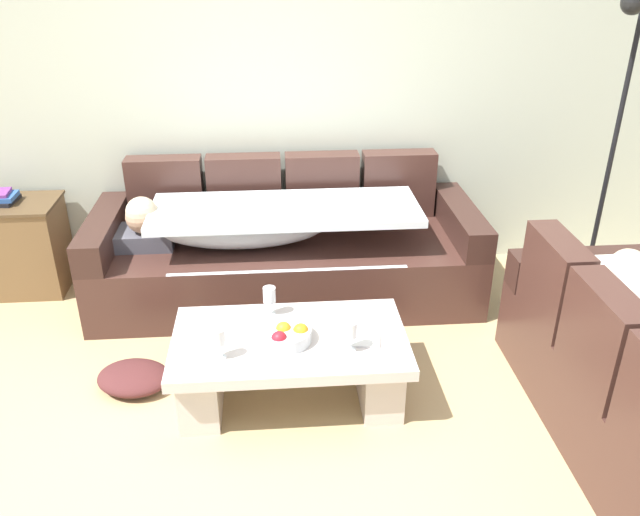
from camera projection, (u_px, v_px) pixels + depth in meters
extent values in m
plane|color=tan|center=(270.00, 467.00, 2.97)|extent=(14.00, 14.00, 0.00)
cube|color=beige|center=(260.00, 80.00, 4.28)|extent=(9.00, 0.10, 2.70)
cube|color=#422721|center=(287.00, 268.00, 4.31)|extent=(2.52, 0.92, 0.42)
cube|color=#422721|center=(166.00, 190.00, 4.39)|extent=(0.51, 0.16, 0.46)
cube|color=#422721|center=(245.00, 188.00, 4.43)|extent=(0.51, 0.16, 0.46)
cube|color=#422721|center=(322.00, 186.00, 4.47)|extent=(0.51, 0.16, 0.46)
cube|color=#422721|center=(398.00, 184.00, 4.51)|extent=(0.51, 0.16, 0.46)
cube|color=#351F1A|center=(103.00, 232.00, 4.09)|extent=(0.18, 0.92, 0.20)
cube|color=#351F1A|center=(461.00, 220.00, 4.25)|extent=(0.18, 0.92, 0.20)
cube|color=#4C4C56|center=(146.00, 237.00, 4.12)|extent=(0.36, 0.28, 0.11)
sphere|color=tan|center=(142.00, 217.00, 4.01)|extent=(0.21, 0.21, 0.21)
sphere|color=#CCB793|center=(142.00, 212.00, 4.00)|extent=(0.20, 0.20, 0.20)
ellipsoid|color=silver|center=(242.00, 225.00, 4.09)|extent=(1.10, 0.44, 0.28)
cube|color=silver|center=(285.00, 210.00, 4.04)|extent=(1.70, 0.60, 0.05)
cube|color=silver|center=(289.00, 298.00, 3.91)|extent=(1.44, 0.04, 0.38)
cube|color=#422721|center=(603.00, 338.00, 2.77)|extent=(0.16, 0.49, 0.46)
cube|color=#422721|center=(554.00, 281.00, 3.23)|extent=(0.16, 0.49, 0.46)
cube|color=#351F1A|center=(590.00, 269.00, 3.63)|extent=(0.92, 0.18, 0.20)
cube|color=gray|center=(613.00, 299.00, 3.41)|extent=(0.28, 0.36, 0.11)
sphere|color=#936B4C|center=(627.00, 273.00, 3.34)|extent=(0.21, 0.21, 0.21)
sphere|color=#CCB793|center=(628.00, 267.00, 3.33)|extent=(0.20, 0.20, 0.20)
cube|color=beige|center=(290.00, 342.00, 3.27)|extent=(1.20, 0.68, 0.06)
cube|color=beige|center=(202.00, 376.00, 3.32)|extent=(0.20, 0.54, 0.32)
cube|color=beige|center=(377.00, 368.00, 3.39)|extent=(0.20, 0.54, 0.32)
cylinder|color=silver|center=(284.00, 335.00, 3.21)|extent=(0.28, 0.28, 0.07)
sphere|color=orange|center=(301.00, 331.00, 3.20)|extent=(0.08, 0.08, 0.08)
sphere|color=orange|center=(283.00, 329.00, 3.21)|extent=(0.08, 0.08, 0.08)
sphere|color=#AA1A26|center=(279.00, 339.00, 3.13)|extent=(0.08, 0.08, 0.08)
cylinder|color=silver|center=(220.00, 358.00, 3.09)|extent=(0.06, 0.06, 0.01)
cylinder|color=silver|center=(219.00, 351.00, 3.07)|extent=(0.01, 0.01, 0.07)
cylinder|color=silver|center=(218.00, 337.00, 3.04)|extent=(0.07, 0.07, 0.08)
cylinder|color=silver|center=(350.00, 350.00, 3.15)|extent=(0.06, 0.06, 0.01)
cylinder|color=silver|center=(350.00, 343.00, 3.13)|extent=(0.01, 0.01, 0.07)
cylinder|color=silver|center=(350.00, 329.00, 3.09)|extent=(0.07, 0.07, 0.08)
cylinder|color=silver|center=(270.00, 314.00, 3.45)|extent=(0.06, 0.06, 0.01)
cylinder|color=silver|center=(270.00, 308.00, 3.43)|extent=(0.01, 0.01, 0.07)
cylinder|color=silver|center=(269.00, 295.00, 3.40)|extent=(0.07, 0.07, 0.08)
cube|color=white|center=(352.00, 335.00, 3.27)|extent=(0.31, 0.25, 0.01)
cube|color=brown|center=(11.00, 248.00, 4.35)|extent=(0.70, 0.42, 0.62)
cube|color=#503B24|center=(0.00, 204.00, 4.21)|extent=(0.72, 0.44, 0.02)
cube|color=black|center=(3.00, 201.00, 4.21)|extent=(0.19, 0.21, 0.03)
cube|color=#2D569E|center=(2.00, 197.00, 4.19)|extent=(0.17, 0.18, 0.03)
cylinder|color=black|center=(584.00, 284.00, 4.52)|extent=(0.28, 0.28, 0.02)
cylinder|color=black|center=(611.00, 160.00, 4.11)|extent=(0.03, 0.03, 1.80)
sphere|color=black|center=(633.00, 2.00, 3.59)|extent=(0.14, 0.14, 0.14)
ellipsoid|color=#4C2323|center=(134.00, 378.00, 3.47)|extent=(0.47, 0.41, 0.12)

